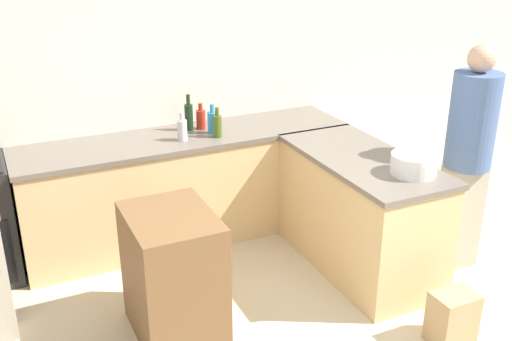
# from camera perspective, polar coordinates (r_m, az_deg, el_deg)

# --- Properties ---
(wall_back) EXTENTS (8.00, 0.06, 2.70)m
(wall_back) POSITION_cam_1_polar(r_m,az_deg,el_deg) (5.16, -8.26, 9.04)
(wall_back) COLOR silver
(wall_back) RESTS_ON ground_plane
(counter_back) EXTENTS (2.77, 0.68, 0.92)m
(counter_back) POSITION_cam_1_polar(r_m,az_deg,el_deg) (5.12, -6.52, -1.49)
(counter_back) COLOR #D6B27A
(counter_back) RESTS_ON ground_plane
(counter_peninsula) EXTENTS (0.69, 1.46, 0.92)m
(counter_peninsula) POSITION_cam_1_polar(r_m,az_deg,el_deg) (4.71, 9.82, -3.93)
(counter_peninsula) COLOR #D6B27A
(counter_peninsula) RESTS_ON ground_plane
(island_table) EXTENTS (0.53, 0.69, 0.86)m
(island_table) POSITION_cam_1_polar(r_m,az_deg,el_deg) (3.95, -7.88, -9.84)
(island_table) COLOR brown
(island_table) RESTS_ON ground_plane
(mixing_bowl) EXTENTS (0.32, 0.32, 0.14)m
(mixing_bowl) POSITION_cam_1_polar(r_m,az_deg,el_deg) (4.26, 14.78, 0.59)
(mixing_bowl) COLOR white
(mixing_bowl) RESTS_ON counter_peninsula
(hot_sauce_bottle) EXTENTS (0.08, 0.08, 0.22)m
(hot_sauce_bottle) POSITION_cam_1_polar(r_m,az_deg,el_deg) (5.08, -5.27, 4.93)
(hot_sauce_bottle) COLOR red
(hot_sauce_bottle) RESTS_ON counter_back
(wine_bottle_dark) EXTENTS (0.07, 0.07, 0.31)m
(wine_bottle_dark) POSITION_cam_1_polar(r_m,az_deg,el_deg) (5.04, -6.42, 5.17)
(wine_bottle_dark) COLOR black
(wine_bottle_dark) RESTS_ON counter_back
(dish_soap_bottle) EXTENTS (0.08, 0.08, 0.25)m
(dish_soap_bottle) POSITION_cam_1_polar(r_m,az_deg,el_deg) (4.95, -4.18, 4.66)
(dish_soap_bottle) COLOR #338CBF
(dish_soap_bottle) RESTS_ON counter_back
(olive_oil_bottle) EXTENTS (0.07, 0.07, 0.25)m
(olive_oil_bottle) POSITION_cam_1_polar(r_m,az_deg,el_deg) (4.86, -3.70, 4.32)
(olive_oil_bottle) COLOR #475B1E
(olive_oil_bottle) RESTS_ON counter_back
(vinegar_bottle_clear) EXTENTS (0.08, 0.08, 0.23)m
(vinegar_bottle_clear) POSITION_cam_1_polar(r_m,az_deg,el_deg) (4.81, -7.04, 3.91)
(vinegar_bottle_clear) COLOR silver
(vinegar_bottle_clear) RESTS_ON counter_back
(person_at_peninsula) EXTENTS (0.35, 0.35, 1.75)m
(person_at_peninsula) POSITION_cam_1_polar(r_m,az_deg,el_deg) (4.72, 19.56, 1.63)
(person_at_peninsula) COLOR #ADA38E
(person_at_peninsula) RESTS_ON ground_plane
(paper_bag) EXTENTS (0.28, 0.21, 0.36)m
(paper_bag) POSITION_cam_1_polar(r_m,az_deg,el_deg) (4.15, 18.17, -13.20)
(paper_bag) COLOR tan
(paper_bag) RESTS_ON ground_plane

